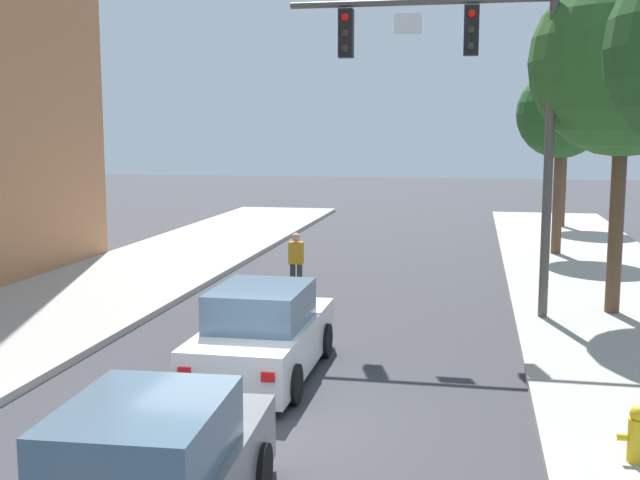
{
  "coord_description": "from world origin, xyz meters",
  "views": [
    {
      "loc": [
        3.04,
        -10.21,
        4.23
      ],
      "look_at": [
        -0.01,
        5.36,
        2.0
      ],
      "focal_mm": 44.23,
      "sensor_mm": 36.0,
      "label": 1
    }
  ],
  "objects_px": {
    "pedestrian_crossing_road": "(296,261)",
    "fire_hydrant": "(638,434)",
    "car_lead_white": "(263,336)",
    "street_tree_third": "(561,115)",
    "street_tree_farthest": "(565,111)",
    "street_tree_second": "(625,63)",
    "traffic_signal_mast": "(475,79)"
  },
  "relations": [
    {
      "from": "fire_hydrant",
      "to": "pedestrian_crossing_road",
      "type": "bearing_deg",
      "value": 124.54
    },
    {
      "from": "car_lead_white",
      "to": "street_tree_third",
      "type": "bearing_deg",
      "value": 66.3
    },
    {
      "from": "car_lead_white",
      "to": "fire_hydrant",
      "type": "distance_m",
      "value": 6.25
    },
    {
      "from": "car_lead_white",
      "to": "pedestrian_crossing_road",
      "type": "height_order",
      "value": "pedestrian_crossing_road"
    },
    {
      "from": "traffic_signal_mast",
      "to": "car_lead_white",
      "type": "xyz_separation_m",
      "value": [
        -3.46,
        -4.84,
        -4.58
      ]
    },
    {
      "from": "street_tree_third",
      "to": "street_tree_farthest",
      "type": "relative_size",
      "value": 0.95
    },
    {
      "from": "car_lead_white",
      "to": "pedestrian_crossing_road",
      "type": "distance_m",
      "value": 6.56
    },
    {
      "from": "car_lead_white",
      "to": "fire_hydrant",
      "type": "height_order",
      "value": "car_lead_white"
    },
    {
      "from": "car_lead_white",
      "to": "street_tree_third",
      "type": "height_order",
      "value": "street_tree_third"
    },
    {
      "from": "street_tree_farthest",
      "to": "traffic_signal_mast",
      "type": "bearing_deg",
      "value": -102.19
    },
    {
      "from": "fire_hydrant",
      "to": "street_tree_third",
      "type": "relative_size",
      "value": 0.12
    },
    {
      "from": "fire_hydrant",
      "to": "street_tree_farthest",
      "type": "xyz_separation_m",
      "value": [
        1.61,
        24.89,
        4.49
      ]
    },
    {
      "from": "pedestrian_crossing_road",
      "to": "fire_hydrant",
      "type": "relative_size",
      "value": 2.28
    },
    {
      "from": "traffic_signal_mast",
      "to": "street_tree_farthest",
      "type": "xyz_separation_m",
      "value": [
        3.71,
        17.18,
        -0.3
      ]
    },
    {
      "from": "pedestrian_crossing_road",
      "to": "street_tree_third",
      "type": "distance_m",
      "value": 11.1
    },
    {
      "from": "street_tree_second",
      "to": "street_tree_third",
      "type": "distance_m",
      "value": 8.64
    },
    {
      "from": "pedestrian_crossing_road",
      "to": "traffic_signal_mast",
      "type": "bearing_deg",
      "value": -20.92
    },
    {
      "from": "car_lead_white",
      "to": "street_tree_second",
      "type": "relative_size",
      "value": 0.56
    },
    {
      "from": "pedestrian_crossing_road",
      "to": "street_tree_third",
      "type": "relative_size",
      "value": 0.27
    },
    {
      "from": "pedestrian_crossing_road",
      "to": "street_tree_farthest",
      "type": "bearing_deg",
      "value": 62.55
    },
    {
      "from": "street_tree_third",
      "to": "fire_hydrant",
      "type": "bearing_deg",
      "value": -92.21
    },
    {
      "from": "traffic_signal_mast",
      "to": "street_tree_third",
      "type": "height_order",
      "value": "traffic_signal_mast"
    },
    {
      "from": "car_lead_white",
      "to": "pedestrian_crossing_road",
      "type": "xyz_separation_m",
      "value": [
        -0.89,
        6.5,
        0.19
      ]
    },
    {
      "from": "street_tree_second",
      "to": "street_tree_farthest",
      "type": "distance_m",
      "value": 16.47
    },
    {
      "from": "traffic_signal_mast",
      "to": "street_tree_farthest",
      "type": "height_order",
      "value": "traffic_signal_mast"
    },
    {
      "from": "traffic_signal_mast",
      "to": "car_lead_white",
      "type": "distance_m",
      "value": 7.51
    },
    {
      "from": "fire_hydrant",
      "to": "street_tree_second",
      "type": "bearing_deg",
      "value": 82.84
    },
    {
      "from": "traffic_signal_mast",
      "to": "fire_hydrant",
      "type": "bearing_deg",
      "value": -74.77
    },
    {
      "from": "traffic_signal_mast",
      "to": "fire_hydrant",
      "type": "relative_size",
      "value": 10.42
    },
    {
      "from": "car_lead_white",
      "to": "fire_hydrant",
      "type": "bearing_deg",
      "value": -27.3
    },
    {
      "from": "traffic_signal_mast",
      "to": "street_tree_second",
      "type": "relative_size",
      "value": 0.99
    },
    {
      "from": "street_tree_second",
      "to": "street_tree_third",
      "type": "bearing_deg",
      "value": 92.68
    }
  ]
}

